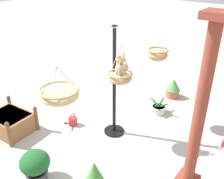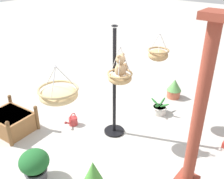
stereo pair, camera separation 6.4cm
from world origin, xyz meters
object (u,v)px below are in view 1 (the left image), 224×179
at_px(display_pole_central, 114,103).
at_px(teddy_bear, 121,67).
at_px(potted_plant_trailing_ivy, 95,176).
at_px(watering_can, 72,121).
at_px(potted_plant_broad_leaf, 35,165).
at_px(hanging_basket_left_high, 158,54).
at_px(wooden_planter_box, 10,122).
at_px(hanging_basket_right_low, 60,94).
at_px(hanging_basket_with_teddy, 120,77).
at_px(greenhouse_pillar_right, 200,114).
at_px(potted_plant_conical_shrub, 173,88).
at_px(potted_plant_flowering_red, 159,108).

height_order(display_pole_central, teddy_bear, display_pole_central).
bearing_deg(potted_plant_trailing_ivy, watering_can, -122.87).
xyz_separation_m(display_pole_central, potted_plant_broad_leaf, (1.90, -0.20, -0.41)).
xyz_separation_m(hanging_basket_left_high, wooden_planter_box, (2.28, -2.25, -1.43)).
distance_m(hanging_basket_right_low, potted_plant_broad_leaf, 1.44).
bearing_deg(display_pole_central, hanging_basket_left_high, 153.70).
relative_size(hanging_basket_with_teddy, greenhouse_pillar_right, 0.25).
bearing_deg(watering_can, greenhouse_pillar_right, 90.97).
xyz_separation_m(display_pole_central, hanging_basket_right_low, (1.55, 0.20, 0.93)).
bearing_deg(watering_can, potted_plant_conical_shrub, 156.29).
bearing_deg(watering_can, hanging_basket_left_high, 133.60).
bearing_deg(potted_plant_flowering_red, wooden_planter_box, -39.07).
height_order(potted_plant_flowering_red, potted_plant_broad_leaf, potted_plant_broad_leaf).
xyz_separation_m(hanging_basket_left_high, hanging_basket_right_low, (2.45, -0.24, -0.00)).
height_order(hanging_basket_with_teddy, potted_plant_conical_shrub, hanging_basket_with_teddy).
distance_m(hanging_basket_left_high, greenhouse_pillar_right, 1.91).
bearing_deg(hanging_basket_right_low, potted_plant_flowering_red, 176.54).
bearing_deg(greenhouse_pillar_right, hanging_basket_left_high, -130.89).
distance_m(wooden_planter_box, potted_plant_broad_leaf, 1.69).
xyz_separation_m(hanging_basket_left_high, potted_plant_broad_leaf, (2.80, -0.64, -1.34)).
height_order(potted_plant_trailing_ivy, watering_can, potted_plant_trailing_ivy).
bearing_deg(hanging_basket_left_high, teddy_bear, -9.19).
bearing_deg(wooden_planter_box, hanging_basket_right_low, 85.28).
bearing_deg(hanging_basket_right_low, hanging_basket_with_teddy, 178.11).
relative_size(teddy_bear, hanging_basket_right_low, 0.77).
height_order(hanging_basket_left_high, potted_plant_flowering_red, hanging_basket_left_high).
distance_m(hanging_basket_left_high, potted_plant_trailing_ivy, 2.73).
relative_size(teddy_bear, potted_plant_broad_leaf, 0.81).
height_order(hanging_basket_with_teddy, potted_plant_trailing_ivy, hanging_basket_with_teddy).
relative_size(greenhouse_pillar_right, potted_plant_flowering_red, 5.13).
xyz_separation_m(display_pole_central, wooden_planter_box, (1.39, -1.81, -0.49)).
relative_size(wooden_planter_box, potted_plant_flowering_red, 1.87).
distance_m(hanging_basket_with_teddy, potted_plant_conical_shrub, 2.69).
distance_m(hanging_basket_with_teddy, potted_plant_flowering_red, 1.97).
distance_m(teddy_bear, wooden_planter_box, 2.81).
relative_size(potted_plant_flowering_red, watering_can, 1.59).
bearing_deg(greenhouse_pillar_right, potted_plant_flowering_red, -137.79).
bearing_deg(greenhouse_pillar_right, potted_plant_trailing_ivy, -45.08).
height_order(hanging_basket_right_low, potted_plant_flowering_red, hanging_basket_right_low).
bearing_deg(potted_plant_conical_shrub, potted_plant_trailing_ivy, 7.40).
bearing_deg(hanging_basket_left_high, potted_plant_flowering_red, -170.98).
height_order(potted_plant_broad_leaf, watering_can, potted_plant_broad_leaf).
height_order(hanging_basket_right_low, wooden_planter_box, hanging_basket_right_low).
distance_m(hanging_basket_right_low, potted_plant_conical_shrub, 4.07).
relative_size(hanging_basket_with_teddy, wooden_planter_box, 0.69).
height_order(hanging_basket_with_teddy, wooden_planter_box, hanging_basket_with_teddy).
height_order(teddy_bear, watering_can, teddy_bear).
height_order(hanging_basket_with_teddy, potted_plant_flowering_red, hanging_basket_with_teddy).
distance_m(greenhouse_pillar_right, potted_plant_trailing_ivy, 1.91).
xyz_separation_m(wooden_planter_box, potted_plant_broad_leaf, (0.52, 1.61, 0.08)).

